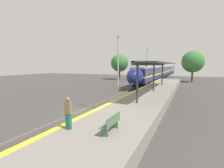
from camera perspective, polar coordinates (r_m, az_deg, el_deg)
name	(u,v)px	position (r m, az deg, el deg)	size (l,w,h in m)	color
ground_plane	(86,114)	(15.96, -8.57, -9.55)	(120.00, 120.00, 0.00)	#423F3D
rail_left	(79,112)	(16.33, -10.74, -8.96)	(0.08, 90.00, 0.15)	slate
rail_right	(93,114)	(15.58, -6.31, -9.63)	(0.08, 90.00, 0.15)	slate
train	(162,71)	(60.84, 16.03, 4.05)	(2.82, 67.92, 3.98)	black
platform_right	(129,114)	(14.15, 5.69, -9.60)	(4.73, 64.00, 0.95)	gray
platform_bench	(112,123)	(9.00, -0.16, -12.61)	(0.44, 1.64, 0.89)	#4C6B4C
person_waiting	(68,113)	(9.55, -14.09, -9.02)	(0.36, 0.23, 1.73)	#1E604C
railway_signal	(146,71)	(46.98, 11.00, 4.07)	(0.28, 0.28, 4.34)	#59595E
lamppost_near	(118,64)	(15.67, 1.99, 6.51)	(0.36, 0.20, 6.13)	#9E9EA3
lamppost_mid	(147,64)	(26.79, 11.32, 6.27)	(0.36, 0.20, 6.13)	#9E9EA3
station_canopy	(159,64)	(22.97, 15.00, 6.24)	(2.02, 18.55, 3.71)	#333842
background_tree_left	(120,63)	(52.04, 2.48, 6.83)	(5.11, 5.11, 7.46)	brown
background_tree_right	(193,62)	(48.70, 24.89, 6.61)	(5.43, 5.43, 7.87)	brown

